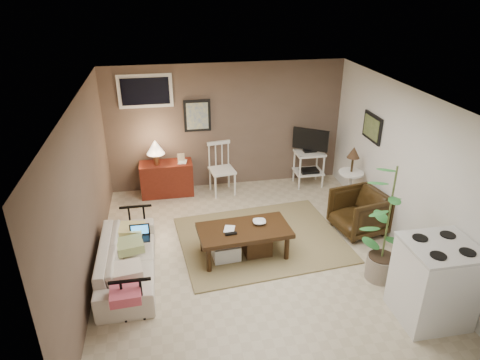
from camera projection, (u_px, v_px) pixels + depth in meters
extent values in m
plane|color=#C1B293|center=(253.00, 254.00, 6.43)|extent=(5.00, 5.00, 0.00)
cube|color=black|center=(197.00, 116.00, 7.92)|extent=(0.50, 0.03, 0.60)
cube|color=black|center=(372.00, 128.00, 7.07)|extent=(0.03, 0.60, 0.45)
cube|color=white|center=(145.00, 91.00, 7.56)|extent=(0.96, 0.03, 0.60)
cube|color=olive|center=(261.00, 239.00, 6.78)|extent=(2.68, 2.23, 0.02)
cube|color=#32200D|center=(244.00, 230.00, 6.21)|extent=(1.38, 0.78, 0.07)
cylinder|color=#32200D|center=(209.00, 260.00, 5.95)|extent=(0.07, 0.07, 0.42)
cylinder|color=#32200D|center=(287.00, 248.00, 6.22)|extent=(0.07, 0.07, 0.42)
cylinder|color=#32200D|center=(202.00, 240.00, 6.40)|extent=(0.07, 0.07, 0.42)
cylinder|color=#32200D|center=(275.00, 230.00, 6.66)|extent=(0.07, 0.07, 0.42)
cube|color=black|center=(231.00, 234.00, 6.04)|extent=(0.17, 0.07, 0.02)
cube|color=#473219|center=(257.00, 245.00, 6.38)|extent=(0.41, 0.36, 0.29)
cube|color=silver|center=(226.00, 251.00, 6.28)|extent=(0.41, 0.36, 0.24)
imported|color=beige|center=(127.00, 254.00, 5.82)|extent=(0.54, 1.84, 0.72)
cube|color=black|center=(140.00, 239.00, 6.06)|extent=(0.28, 0.19, 0.01)
cube|color=black|center=(140.00, 229.00, 6.10)|extent=(0.28, 0.01, 0.18)
cube|color=#3597F0|center=(140.00, 230.00, 6.10)|extent=(0.24, 0.00, 0.14)
cube|color=maroon|center=(167.00, 179.00, 8.09)|extent=(0.97, 0.43, 0.65)
cylinder|color=#9A643B|center=(156.00, 159.00, 7.84)|extent=(0.11, 0.11, 0.22)
cone|color=#FFDEB7|center=(155.00, 147.00, 7.74)|extent=(0.32, 0.32, 0.26)
cube|color=tan|center=(181.00, 158.00, 7.99)|extent=(0.13, 0.02, 0.16)
cube|color=white|center=(222.00, 170.00, 8.08)|extent=(0.51, 0.51, 0.04)
cylinder|color=white|center=(216.00, 188.00, 7.97)|extent=(0.04, 0.04, 0.44)
cylinder|color=white|center=(235.00, 185.00, 8.08)|extent=(0.04, 0.04, 0.44)
cylinder|color=white|center=(210.00, 179.00, 8.29)|extent=(0.04, 0.04, 0.44)
cylinder|color=white|center=(229.00, 177.00, 8.40)|extent=(0.04, 0.04, 0.44)
cube|color=white|center=(219.00, 143.00, 8.04)|extent=(0.45, 0.11, 0.06)
cube|color=white|center=(310.00, 153.00, 8.32)|extent=(0.55, 0.45, 0.04)
cube|color=white|center=(308.00, 172.00, 8.49)|extent=(0.55, 0.45, 0.03)
cylinder|color=white|center=(300.00, 173.00, 8.26)|extent=(0.04, 0.04, 0.70)
cylinder|color=white|center=(323.00, 171.00, 8.33)|extent=(0.04, 0.04, 0.70)
cylinder|color=white|center=(294.00, 165.00, 8.59)|extent=(0.04, 0.04, 0.70)
cylinder|color=white|center=(317.00, 164.00, 8.67)|extent=(0.04, 0.04, 0.70)
cube|color=black|center=(310.00, 151.00, 8.30)|extent=(0.25, 0.14, 0.03)
cube|color=black|center=(311.00, 139.00, 8.20)|extent=(0.60, 0.44, 0.42)
cube|color=#D47E52|center=(311.00, 139.00, 8.20)|extent=(0.49, 0.35, 0.34)
cube|color=black|center=(309.00, 172.00, 8.44)|extent=(0.35, 0.25, 0.10)
cylinder|color=white|center=(347.00, 206.00, 7.74)|extent=(0.31, 0.31, 0.03)
cylinder|color=white|center=(349.00, 190.00, 7.60)|extent=(0.06, 0.06, 0.65)
cylinder|color=white|center=(351.00, 173.00, 7.45)|extent=(0.44, 0.44, 0.03)
cylinder|color=black|center=(352.00, 164.00, 7.38)|extent=(0.04, 0.04, 0.28)
cone|color=#3E2919|center=(354.00, 152.00, 7.29)|extent=(0.22, 0.22, 0.20)
imported|color=black|center=(359.00, 210.00, 6.87)|extent=(0.82, 0.86, 0.76)
cylinder|color=gray|center=(380.00, 267.00, 5.86)|extent=(0.39, 0.39, 0.34)
cylinder|color=#4C602D|center=(389.00, 214.00, 5.50)|extent=(0.03, 0.03, 1.34)
cube|color=white|center=(434.00, 283.00, 5.05)|extent=(0.78, 0.72, 1.00)
cube|color=silver|center=(443.00, 247.00, 4.83)|extent=(0.80, 0.74, 0.03)
cylinder|color=black|center=(438.00, 256.00, 4.63)|extent=(0.18, 0.18, 0.01)
cylinder|color=black|center=(468.00, 252.00, 4.69)|extent=(0.18, 0.18, 0.01)
cylinder|color=black|center=(420.00, 238.00, 4.95)|extent=(0.18, 0.18, 0.01)
cylinder|color=black|center=(448.00, 235.00, 5.01)|extent=(0.18, 0.18, 0.01)
imported|color=#32200D|center=(259.00, 218.00, 6.28)|extent=(0.20, 0.07, 0.19)
imported|color=#32200D|center=(224.00, 223.00, 6.13)|extent=(0.15, 0.06, 0.20)
imported|color=#32200D|center=(178.00, 157.00, 7.93)|extent=(0.16, 0.05, 0.21)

